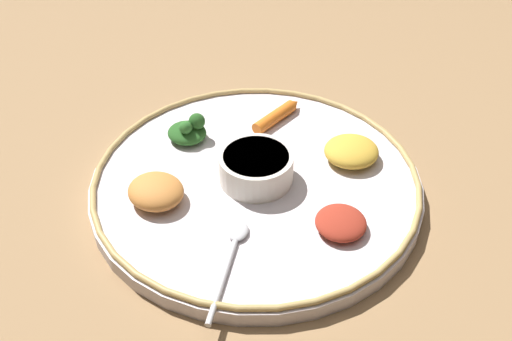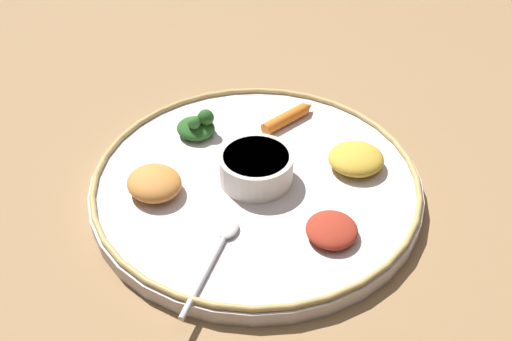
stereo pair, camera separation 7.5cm
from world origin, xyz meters
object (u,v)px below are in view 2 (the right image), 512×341
center_bowl (256,167)px  carrot_near_spoon (288,117)px  greens_pile (197,126)px  spoon (218,249)px

center_bowl → carrot_near_spoon: bearing=-154.3°
greens_pile → carrot_near_spoon: greens_pile is taller
spoon → carrot_near_spoon: (-0.25, -0.12, 0.01)m
center_bowl → carrot_near_spoon: center_bowl is taller
center_bowl → spoon: size_ratio=0.68×
spoon → greens_pile: bearing=-124.1°
center_bowl → greens_pile: (-0.01, -0.13, -0.01)m
center_bowl → greens_pile: 0.13m
greens_pile → carrot_near_spoon: 0.14m
center_bowl → spoon: 0.14m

